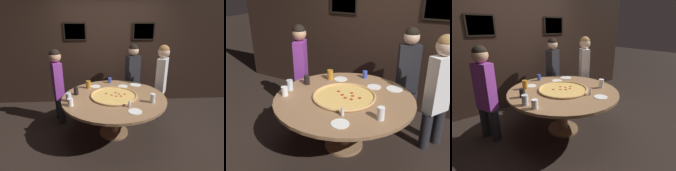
% 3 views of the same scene
% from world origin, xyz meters
% --- Properties ---
extents(ground_plane, '(24.00, 24.00, 0.00)m').
position_xyz_m(ground_plane, '(0.00, 0.00, 0.00)').
color(ground_plane, black).
extents(back_wall, '(6.40, 0.08, 2.60)m').
position_xyz_m(back_wall, '(0.00, 1.49, 1.30)').
color(back_wall, black).
rests_on(back_wall, ground_plane).
extents(dining_table, '(1.78, 1.78, 0.74)m').
position_xyz_m(dining_table, '(0.00, 0.00, 0.63)').
color(dining_table, '#936B47').
rests_on(dining_table, ground_plane).
extents(giant_pizza, '(0.81, 0.81, 0.03)m').
position_xyz_m(giant_pizza, '(0.00, 0.00, 0.75)').
color(giant_pizza, '#EAB75B').
rests_on(giant_pizza, dining_table).
extents(drink_cup_beside_pizza, '(0.08, 0.08, 0.15)m').
position_xyz_m(drink_cup_beside_pizza, '(0.59, -0.29, 0.81)').
color(drink_cup_beside_pizza, white).
rests_on(drink_cup_beside_pizza, dining_table).
extents(drink_cup_front_edge, '(0.08, 0.08, 0.12)m').
position_xyz_m(drink_cup_front_edge, '(-0.69, -0.33, 0.80)').
color(drink_cup_front_edge, white).
rests_on(drink_cup_front_edge, dining_table).
extents(drink_cup_by_shaker, '(0.09, 0.09, 0.14)m').
position_xyz_m(drink_cup_by_shaker, '(-0.74, -0.16, 0.81)').
color(drink_cup_by_shaker, silver).
rests_on(drink_cup_by_shaker, dining_table).
extents(drink_cup_far_left, '(0.09, 0.09, 0.15)m').
position_xyz_m(drink_cup_far_left, '(-0.47, 0.43, 0.81)').
color(drink_cup_far_left, '#BC7A23').
rests_on(drink_cup_far_left, dining_table).
extents(drink_cup_far_right, '(0.08, 0.08, 0.13)m').
position_xyz_m(drink_cup_far_right, '(-0.66, 0.11, 0.81)').
color(drink_cup_far_right, black).
rests_on(drink_cup_far_right, dining_table).
extents(drink_cup_centre_back, '(0.07, 0.07, 0.11)m').
position_xyz_m(drink_cup_centre_back, '(-0.04, 0.73, 0.80)').
color(drink_cup_centre_back, '#384CB7').
rests_on(drink_cup_centre_back, dining_table).
extents(white_plate_left_side, '(0.19, 0.19, 0.01)m').
position_xyz_m(white_plate_left_side, '(0.21, 0.48, 0.74)').
color(white_plate_left_side, white).
rests_on(white_plate_left_side, dining_table).
extents(white_plate_right_side, '(0.22, 0.22, 0.01)m').
position_xyz_m(white_plate_right_side, '(0.48, 0.55, 0.74)').
color(white_plate_right_side, white).
rests_on(white_plate_right_side, dining_table).
extents(white_plate_near_front, '(0.20, 0.20, 0.01)m').
position_xyz_m(white_plate_near_front, '(-0.33, 0.51, 0.74)').
color(white_plate_near_front, white).
rests_on(white_plate_near_front, dining_table).
extents(white_plate_beside_cup, '(0.20, 0.20, 0.01)m').
position_xyz_m(white_plate_beside_cup, '(0.26, -0.58, 0.74)').
color(white_plate_beside_cup, white).
rests_on(white_plate_beside_cup, dining_table).
extents(condiment_shaker, '(0.04, 0.04, 0.10)m').
position_xyz_m(condiment_shaker, '(0.20, -0.42, 0.79)').
color(condiment_shaker, silver).
rests_on(condiment_shaker, dining_table).
extents(diner_centre_back, '(0.40, 0.28, 1.50)m').
position_xyz_m(diner_centre_back, '(0.51, 1.07, 0.85)').
color(diner_centre_back, '#232328').
rests_on(diner_centre_back, ground_plane).
extents(diner_side_left, '(0.28, 0.39, 1.49)m').
position_xyz_m(diner_side_left, '(-1.07, 0.52, 0.84)').
color(diner_side_left, '#232328').
rests_on(diner_side_left, ground_plane).
extents(diner_far_left, '(0.32, 0.40, 1.54)m').
position_xyz_m(diner_far_left, '(1.02, 0.60, 0.87)').
color(diner_far_left, '#232328').
rests_on(diner_far_left, ground_plane).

